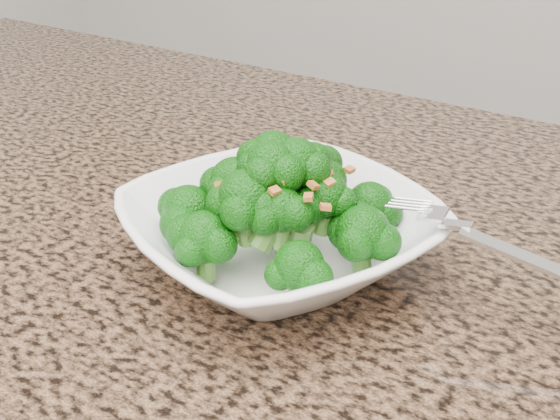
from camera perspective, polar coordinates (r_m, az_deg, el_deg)
The scene contains 5 objects.
granite_counter at distance 0.59m, azimuth -13.58°, elevation -5.41°, with size 1.64×1.04×0.03m, color brown.
bowl at distance 0.55m, azimuth 0.00°, elevation -2.01°, with size 0.23×0.23×0.06m, color white.
broccoli_pile at distance 0.52m, azimuth 0.00°, elevation 4.26°, with size 0.20×0.20×0.07m, color #0E580A, non-canonical shape.
garlic_topping at distance 0.50m, azimuth 0.00°, elevation 8.44°, with size 0.12×0.12×0.01m, color #C06D2E, non-canonical shape.
fork at distance 0.50m, azimuth 14.52°, elevation -1.30°, with size 0.19×0.03×0.01m, color silver, non-canonical shape.
Camera 1 is at (0.38, -0.02, 1.20)m, focal length 45.00 mm.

